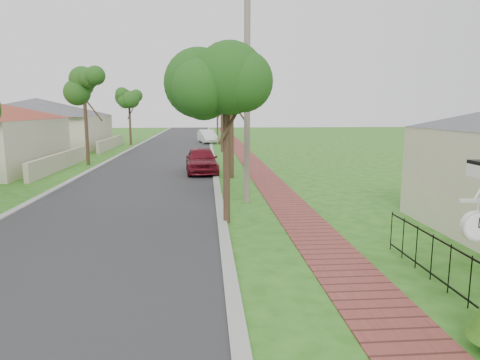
{
  "coord_description": "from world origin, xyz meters",
  "views": [
    {
      "loc": [
        0.18,
        -6.29,
        3.58
      ],
      "look_at": [
        1.17,
        6.26,
        1.5
      ],
      "focal_mm": 32.0,
      "sensor_mm": 36.0,
      "label": 1
    }
  ],
  "objects_px": {
    "parked_car_red": "(202,160)",
    "station_clock": "(477,224)",
    "near_tree": "(226,80)",
    "parked_car_white": "(207,137)",
    "utility_pole": "(247,97)"
  },
  "relations": [
    {
      "from": "parked_car_red",
      "to": "station_clock",
      "type": "bearing_deg",
      "value": -81.11
    },
    {
      "from": "near_tree",
      "to": "station_clock",
      "type": "height_order",
      "value": "near_tree"
    },
    {
      "from": "parked_car_red",
      "to": "parked_car_white",
      "type": "xyz_separation_m",
      "value": [
        0.37,
        21.95,
        -0.03
      ]
    },
    {
      "from": "utility_pole",
      "to": "station_clock",
      "type": "xyz_separation_m",
      "value": [
        2.33,
        -10.6,
        -2.09
      ]
    },
    {
      "from": "parked_car_white",
      "to": "near_tree",
      "type": "xyz_separation_m",
      "value": [
        0.53,
        -32.86,
        3.76
      ]
    },
    {
      "from": "parked_car_red",
      "to": "utility_pole",
      "type": "distance_m",
      "value": 8.77
    },
    {
      "from": "station_clock",
      "to": "parked_car_white",
      "type": "bearing_deg",
      "value": 95.35
    },
    {
      "from": "near_tree",
      "to": "station_clock",
      "type": "relative_size",
      "value": 7.63
    },
    {
      "from": "parked_car_red",
      "to": "utility_pole",
      "type": "bearing_deg",
      "value": -80.71
    },
    {
      "from": "utility_pole",
      "to": "station_clock",
      "type": "bearing_deg",
      "value": -77.63
    },
    {
      "from": "parked_car_red",
      "to": "near_tree",
      "type": "height_order",
      "value": "near_tree"
    },
    {
      "from": "parked_car_red",
      "to": "near_tree",
      "type": "xyz_separation_m",
      "value": [
        0.91,
        -10.91,
        3.73
      ]
    },
    {
      "from": "parked_car_white",
      "to": "station_clock",
      "type": "xyz_separation_m",
      "value": [
        3.79,
        -40.46,
        1.25
      ]
    },
    {
      "from": "parked_car_white",
      "to": "utility_pole",
      "type": "distance_m",
      "value": 30.08
    },
    {
      "from": "utility_pole",
      "to": "station_clock",
      "type": "distance_m",
      "value": 11.05
    }
  ]
}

